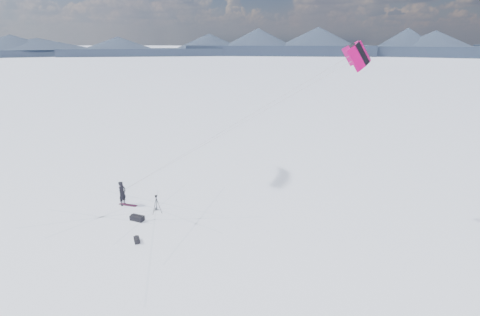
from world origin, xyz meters
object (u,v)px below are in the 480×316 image
at_px(gear_bag_a, 137,218).
at_px(gear_bag_b, 137,240).
at_px(snowkiter, 124,205).
at_px(snowboard, 128,205).
at_px(tripod, 156,202).

height_order(gear_bag_a, gear_bag_b, gear_bag_a).
bearing_deg(gear_bag_b, snowkiter, -178.10).
xyz_separation_m(snowkiter, gear_bag_b, (4.01, -4.03, 0.13)).
bearing_deg(gear_bag_b, gear_bag_a, 171.47).
bearing_deg(snowboard, snowkiter, -175.16).
relative_size(snowboard, gear_bag_a, 1.52).
height_order(snowkiter, gear_bag_a, snowkiter).
bearing_deg(gear_bag_b, tripod, 150.27).
relative_size(snowkiter, snowboard, 1.28).
distance_m(snowkiter, gear_bag_a, 3.00).
relative_size(snowboard, gear_bag_b, 2.09).
bearing_deg(snowkiter, gear_bag_a, -124.35).
relative_size(snowkiter, gear_bag_a, 1.95).
distance_m(snowboard, gear_bag_b, 5.47).
height_order(snowboard, gear_bag_b, gear_bag_b).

